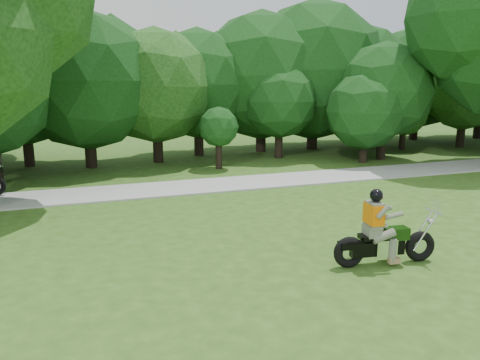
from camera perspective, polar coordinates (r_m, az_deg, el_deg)
ground at (r=11.31m, az=21.23°, el=-8.48°), size 100.00×100.00×0.00m
walkway at (r=17.87m, az=4.62°, el=-0.03°), size 60.00×2.20×0.06m
tree_line at (r=24.03m, az=1.17°, el=11.92°), size 39.89×11.78×7.93m
chopper_motorcycle at (r=10.26m, az=16.80°, el=-6.69°), size 2.31×0.71×1.65m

